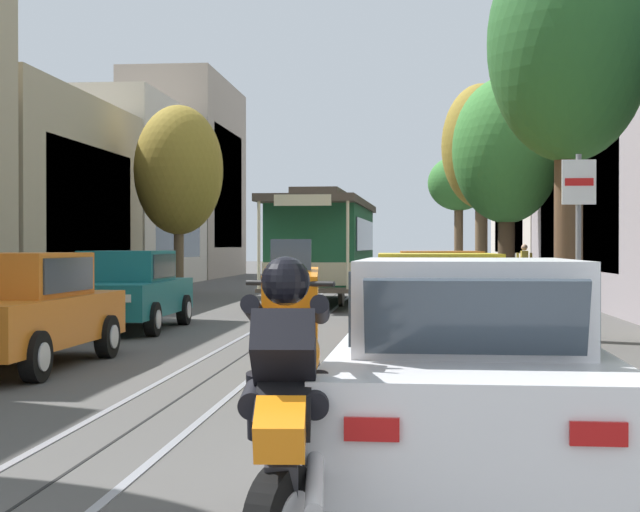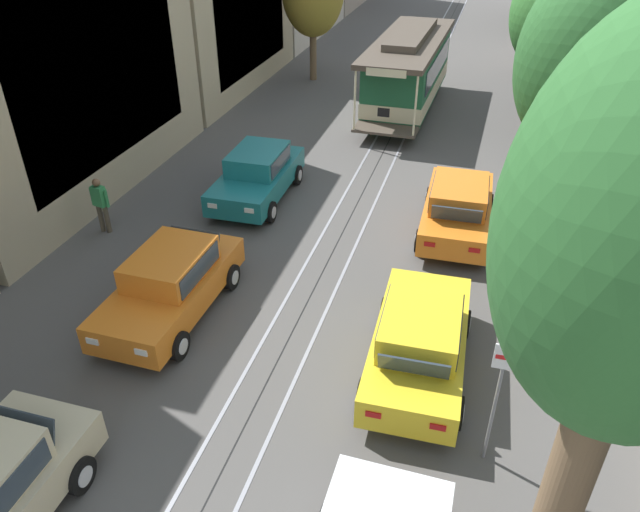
# 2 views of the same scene
# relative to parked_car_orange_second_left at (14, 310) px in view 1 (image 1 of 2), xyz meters

# --- Properties ---
(ground_plane) EXTENTS (160.00, 160.00, 0.00)m
(ground_plane) POSITION_rel_parked_car_orange_second_left_xyz_m (2.89, 13.12, -0.80)
(ground_plane) COLOR #4C4947
(trolley_track_rails) EXTENTS (1.14, 65.54, 0.01)m
(trolley_track_rails) POSITION_rel_parked_car_orange_second_left_xyz_m (2.89, 16.87, -0.79)
(trolley_track_rails) COLOR gray
(trolley_track_rails) RESTS_ON ground
(building_facade_left) EXTENTS (5.93, 57.24, 10.70)m
(building_facade_left) POSITION_rel_parked_car_orange_second_left_xyz_m (-6.92, 18.14, 3.58)
(building_facade_left) COLOR #BCAD93
(building_facade_left) RESTS_ON ground
(parked_car_orange_second_left) EXTENTS (2.06, 4.39, 1.58)m
(parked_car_orange_second_left) POSITION_rel_parked_car_orange_second_left_xyz_m (0.00, 0.00, 0.00)
(parked_car_orange_second_left) COLOR orange
(parked_car_orange_second_left) RESTS_ON ground
(parked_car_teal_mid_left) EXTENTS (2.04, 4.38, 1.58)m
(parked_car_teal_mid_left) POSITION_rel_parked_car_orange_second_left_xyz_m (-0.22, 6.07, 0.00)
(parked_car_teal_mid_left) COLOR #196B70
(parked_car_teal_mid_left) RESTS_ON ground
(parked_car_white_near_right) EXTENTS (2.05, 4.38, 1.58)m
(parked_car_white_near_right) POSITION_rel_parked_car_orange_second_left_xyz_m (5.81, -5.88, 0.00)
(parked_car_white_near_right) COLOR silver
(parked_car_white_near_right) RESTS_ON ground
(parked_car_yellow_second_right) EXTENTS (2.08, 4.40, 1.58)m
(parked_car_yellow_second_right) POSITION_rel_parked_car_orange_second_left_xyz_m (5.75, -0.39, 0.00)
(parked_car_yellow_second_right) COLOR gold
(parked_car_yellow_second_right) RESTS_ON ground
(parked_car_orange_mid_right) EXTENTS (2.06, 4.39, 1.58)m
(parked_car_orange_mid_right) POSITION_rel_parked_car_orange_second_left_xyz_m (5.98, 5.59, 0.00)
(parked_car_orange_mid_right) COLOR orange
(parked_car_orange_mid_right) RESTS_ON ground
(street_tree_kerb_left_second) EXTENTS (2.97, 3.01, 6.39)m
(street_tree_kerb_left_second) POSITION_rel_parked_car_orange_second_left_xyz_m (-2.27, 19.04, 3.40)
(street_tree_kerb_left_second) COLOR brown
(street_tree_kerb_left_second) RESTS_ON ground
(street_tree_kerb_right_second) EXTENTS (2.86, 2.79, 7.36)m
(street_tree_kerb_right_second) POSITION_rel_parked_car_orange_second_left_xyz_m (8.20, 4.57, 4.36)
(street_tree_kerb_right_second) COLOR brown
(street_tree_kerb_right_second) RESTS_ON ground
(street_tree_kerb_right_mid) EXTENTS (3.07, 3.21, 6.48)m
(street_tree_kerb_right_mid) POSITION_rel_parked_car_orange_second_left_xyz_m (8.15, 15.05, 3.55)
(street_tree_kerb_right_mid) COLOR #4C3826
(street_tree_kerb_right_mid) RESTS_ON ground
(street_tree_kerb_right_fourth) EXTENTS (2.97, 2.89, 7.73)m
(street_tree_kerb_right_fourth) POSITION_rel_parked_car_orange_second_left_xyz_m (8.08, 23.72, 4.52)
(street_tree_kerb_right_fourth) COLOR brown
(street_tree_kerb_right_fourth) RESTS_ON ground
(street_tree_kerb_right_far) EXTENTS (2.98, 2.52, 6.05)m
(street_tree_kerb_right_far) POSITION_rel_parked_car_orange_second_left_xyz_m (7.78, 34.36, 3.82)
(street_tree_kerb_right_far) COLOR brown
(street_tree_kerb_right_far) RESTS_ON ground
(cable_car_trolley) EXTENTS (2.80, 9.17, 3.28)m
(cable_car_trolley) POSITION_rel_parked_car_orange_second_left_xyz_m (2.89, 15.94, 0.86)
(cable_car_trolley) COLOR #1E5B38
(cable_car_trolley) RESTS_ON ground
(motorcycle_with_rider) EXTENTS (0.55, 1.89, 1.71)m
(motorcycle_with_rider) POSITION_rel_parked_car_orange_second_left_xyz_m (4.75, -7.69, 0.10)
(motorcycle_with_rider) COLOR black
(motorcycle_with_rider) RESTS_ON ground
(pedestrian_on_left_pavement) EXTENTS (0.55, 0.37, 1.74)m
(pedestrian_on_left_pavement) POSITION_rel_parked_car_orange_second_left_xyz_m (9.41, 21.52, 0.19)
(pedestrian_on_left_pavement) COLOR #282D38
(pedestrian_on_left_pavement) RESTS_ON ground
(street_sign_post) EXTENTS (0.36, 0.07, 2.66)m
(street_sign_post) POSITION_rel_parked_car_orange_second_left_xyz_m (7.21, -2.26, 0.86)
(street_sign_post) COLOR slate
(street_sign_post) RESTS_ON ground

